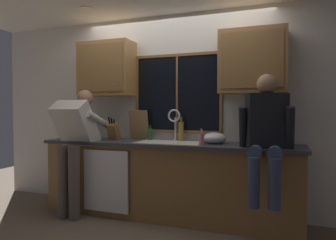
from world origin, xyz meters
TOP-DOWN VIEW (x-y plane):
  - back_wall at (0.00, 0.06)m, footprint 5.50×0.12m
  - ceiling_downlight_left at (-0.93, -0.60)m, footprint 0.14×0.14m
  - window_glass at (0.04, -0.01)m, footprint 1.10×0.02m
  - window_frame_top at (0.04, -0.02)m, footprint 1.17×0.02m
  - window_frame_bottom at (0.04, -0.02)m, footprint 1.17×0.02m
  - window_frame_left at (-0.53, -0.02)m, footprint 0.03×0.02m
  - window_frame_right at (0.61, -0.02)m, footprint 0.03×0.02m
  - window_mullion_center at (0.04, -0.02)m, footprint 0.02×0.02m
  - lower_cabinet_run at (0.00, -0.29)m, footprint 3.10×0.58m
  - countertop at (0.00, -0.31)m, footprint 3.16×0.62m
  - dishwasher_front at (-0.67, -0.61)m, footprint 0.60×0.02m
  - upper_cabinet_left at (-0.91, -0.17)m, footprint 0.74×0.36m
  - upper_cabinet_right at (0.99, -0.17)m, footprint 0.74×0.36m
  - sink at (0.04, -0.30)m, footprint 0.80×0.46m
  - faucet at (0.05, -0.12)m, footprint 0.18×0.09m
  - person_standing at (-1.09, -0.62)m, footprint 0.53×0.68m
  - person_sitting_on_counter at (1.16, -0.57)m, footprint 0.54×0.66m
  - knife_block at (-0.73, -0.29)m, footprint 0.12×0.18m
  - cutting_board at (-0.47, -0.09)m, footprint 0.26×0.10m
  - mixing_bowl at (0.58, -0.26)m, footprint 0.27×0.27m
  - soap_dispenser at (0.48, -0.48)m, footprint 0.06×0.07m
  - bottle_green_glass at (-0.29, -0.12)m, footprint 0.05×0.05m
  - bottle_tall_clear at (0.12, -0.09)m, footprint 0.07×0.07m

SIDE VIEW (x-z plane):
  - lower_cabinet_run at x=0.00m, z-range 0.00..0.88m
  - dishwasher_front at x=-0.67m, z-range 0.09..0.83m
  - sink at x=0.04m, z-range 0.72..0.93m
  - countertop at x=0.00m, z-range 0.88..0.92m
  - person_standing at x=-1.09m, z-range 0.18..1.75m
  - mixing_bowl at x=0.58m, z-range 0.91..1.05m
  - soap_dispenser at x=0.48m, z-range 0.90..1.08m
  - bottle_green_glass at x=-0.29m, z-range 0.90..1.10m
  - knife_block at x=-0.73m, z-range 0.87..1.19m
  - window_frame_bottom at x=0.04m, z-range 1.01..1.05m
  - bottle_tall_clear at x=0.12m, z-range 0.89..1.21m
  - person_sitting_on_counter at x=1.16m, z-range 0.47..1.73m
  - cutting_board at x=-0.47m, z-range 0.92..1.31m
  - faucet at x=0.05m, z-range 0.97..1.37m
  - back_wall at x=0.00m, z-range 0.00..2.55m
  - window_glass at x=0.04m, z-range 1.05..2.00m
  - window_frame_left at x=-0.53m, z-range 1.05..2.00m
  - window_frame_right at x=0.61m, z-range 1.05..2.00m
  - window_mullion_center at x=0.04m, z-range 1.05..2.00m
  - upper_cabinet_left at x=-0.91m, z-range 1.50..2.22m
  - upper_cabinet_right at x=0.99m, z-range 1.50..2.22m
  - window_frame_top at x=0.04m, z-range 2.00..2.04m
  - ceiling_downlight_left at x=-0.93m, z-range 2.54..2.55m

